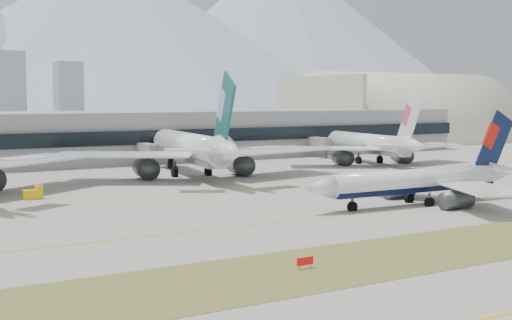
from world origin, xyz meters
TOP-DOWN VIEW (x-y plane):
  - ground at (0.00, 0.00)m, footprint 3000.00×3000.00m
  - taxiing_airliner at (31.49, -2.98)m, footprint 50.86×44.22m
  - widebody_cathay at (16.20, 59.49)m, footprint 69.30×68.67m
  - widebody_china_air at (75.92, 62.95)m, footprint 56.95×56.53m
  - terminal at (0.00, 114.84)m, footprint 280.00×43.10m
  - hangar at (154.56, 135.00)m, footprint 91.00×60.00m
  - hold_sign_left at (-15.32, -32.00)m, footprint 2.20×0.15m
  - gse_b at (-27.08, 40.37)m, footprint 3.55×2.00m

SIDE VIEW (x-z plane):
  - ground at x=0.00m, z-range 0.00..0.00m
  - hangar at x=154.56m, z-range -29.86..30.14m
  - hold_sign_left at x=-15.32m, z-range 0.20..1.55m
  - gse_b at x=-27.08m, z-range -0.25..2.35m
  - taxiing_airliner at x=31.49m, z-range -4.43..12.67m
  - widebody_china_air at x=75.92m, z-range -4.85..15.85m
  - widebody_cathay at x=16.20m, z-range -5.88..19.22m
  - terminal at x=0.00m, z-range 0.00..15.00m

